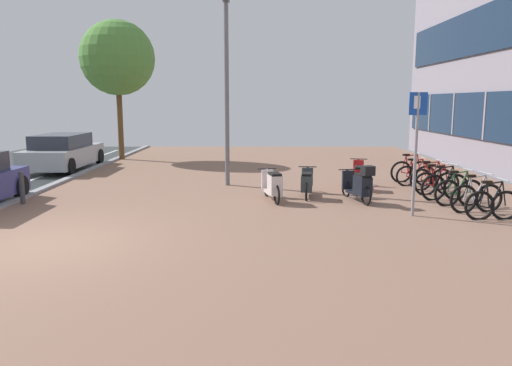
{
  "coord_description": "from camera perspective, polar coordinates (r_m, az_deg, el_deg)",
  "views": [
    {
      "loc": [
        3.91,
        -8.78,
        2.59
      ],
      "look_at": [
        3.93,
        0.52,
        1.06
      ],
      "focal_mm": 34.73,
      "sensor_mm": 36.0,
      "label": 1
    }
  ],
  "objects": [
    {
      "name": "bicycle_rack_00",
      "position": [
        12.15,
        25.46,
        -2.26
      ],
      "size": [
        1.27,
        0.48,
        0.94
      ],
      "color": "black",
      "rests_on": "ground"
    },
    {
      "name": "ground",
      "position": [
        9.49,
        -15.41,
        -6.96
      ],
      "size": [
        21.0,
        40.0,
        0.13
      ],
      "color": "#292E2E"
    },
    {
      "name": "bollard_far",
      "position": [
        13.93,
        -25.46,
        -0.53
      ],
      "size": [
        0.12,
        0.12,
        0.84
      ],
      "color": "#38383D",
      "rests_on": "ground"
    },
    {
      "name": "bicycle_rack_01",
      "position": [
        12.8,
        23.92,
        -1.57
      ],
      "size": [
        1.36,
        0.48,
        0.97
      ],
      "color": "black",
      "rests_on": "ground"
    },
    {
      "name": "street_tree",
      "position": [
        23.32,
        -15.79,
        13.67
      ],
      "size": [
        3.28,
        3.28,
        6.14
      ],
      "color": "brown",
      "rests_on": "ground"
    },
    {
      "name": "parking_sign",
      "position": [
        11.68,
        17.85,
        4.6
      ],
      "size": [
        0.4,
        0.07,
        2.79
      ],
      "color": "gray",
      "rests_on": "ground"
    },
    {
      "name": "bicycle_rack_03",
      "position": [
        14.08,
        20.8,
        -0.4
      ],
      "size": [
        1.37,
        0.48,
        1.0
      ],
      "color": "black",
      "rests_on": "ground"
    },
    {
      "name": "scooter_far",
      "position": [
        12.96,
        1.84,
        -0.31
      ],
      "size": [
        0.64,
        1.68,
        0.81
      ],
      "color": "black",
      "rests_on": "ground"
    },
    {
      "name": "parked_car_far",
      "position": [
        20.54,
        -21.45,
        3.32
      ],
      "size": [
        1.92,
        4.37,
        1.36
      ],
      "color": "#A3A9AE",
      "rests_on": "ground"
    },
    {
      "name": "bicycle_rack_02",
      "position": [
        13.43,
        22.21,
        -0.99
      ],
      "size": [
        1.31,
        0.48,
        0.97
      ],
      "color": "black",
      "rests_on": "ground"
    },
    {
      "name": "bicycle_rack_04",
      "position": [
        14.79,
        19.97,
        0.01
      ],
      "size": [
        1.31,
        0.48,
        0.94
      ],
      "color": "black",
      "rests_on": "ground"
    },
    {
      "name": "lamp_post",
      "position": [
        15.36,
        -3.52,
        11.53
      ],
      "size": [
        0.2,
        0.52,
        5.71
      ],
      "color": "slate",
      "rests_on": "ground"
    },
    {
      "name": "scooter_near",
      "position": [
        13.61,
        5.76,
        -0.02
      ],
      "size": [
        0.56,
        1.74,
        0.78
      ],
      "color": "black",
      "rests_on": "ground"
    },
    {
      "name": "scooter_extra",
      "position": [
        13.11,
        11.74,
        -0.18
      ],
      "size": [
        0.72,
        1.69,
        1.03
      ],
      "color": "black",
      "rests_on": "ground"
    },
    {
      "name": "bicycle_rack_07",
      "position": [
        16.87,
        17.26,
        1.3
      ],
      "size": [
        1.35,
        0.48,
        1.0
      ],
      "color": "black",
      "rests_on": "ground"
    },
    {
      "name": "scooter_mid",
      "position": [
        15.15,
        11.62,
        0.83
      ],
      "size": [
        0.63,
        1.76,
        0.86
      ],
      "color": "black",
      "rests_on": "ground"
    },
    {
      "name": "bicycle_rack_06",
      "position": [
        16.15,
        17.83,
        0.85
      ],
      "size": [
        1.27,
        0.48,
        0.92
      ],
      "color": "black",
      "rests_on": "ground"
    },
    {
      "name": "bicycle_rack_05",
      "position": [
        15.52,
        19.42,
        0.45
      ],
      "size": [
        1.32,
        0.48,
        0.94
      ],
      "color": "black",
      "rests_on": "ground"
    }
  ]
}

